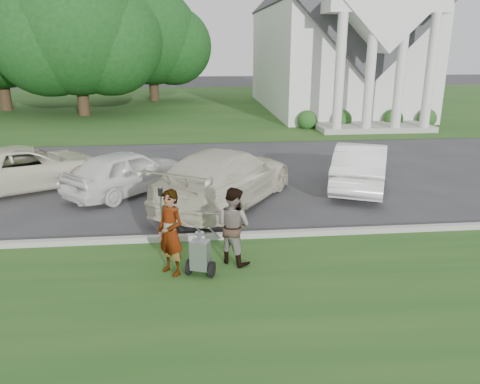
{
  "coord_description": "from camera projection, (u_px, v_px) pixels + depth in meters",
  "views": [
    {
      "loc": [
        -0.86,
        -9.93,
        4.55
      ],
      "look_at": [
        0.14,
        0.0,
        1.37
      ],
      "focal_mm": 35.0,
      "sensor_mm": 36.0,
      "label": 1
    }
  ],
  "objects": [
    {
      "name": "ground",
      "position": [
        234.0,
        248.0,
        10.87
      ],
      "size": [
        120.0,
        120.0,
        0.0
      ],
      "primitive_type": "plane",
      "color": "#333335",
      "rests_on": "ground"
    },
    {
      "name": "church_lawn",
      "position": [
        204.0,
        104.0,
        36.47
      ],
      "size": [
        80.0,
        30.0,
        0.01
      ],
      "primitive_type": "cube",
      "color": "#1E4C1A",
      "rests_on": "ground"
    },
    {
      "name": "car_c",
      "position": [
        225.0,
        177.0,
        13.67
      ],
      "size": [
        4.94,
        6.03,
        1.64
      ],
      "primitive_type": "imported",
      "rotation": [
        0.0,
        0.0,
        2.59
      ],
      "color": "beige",
      "rests_on": "ground"
    },
    {
      "name": "person_right",
      "position": [
        233.0,
        226.0,
        9.92
      ],
      "size": [
        1.04,
        1.02,
        1.69
      ],
      "primitive_type": "imported",
      "rotation": [
        0.0,
        0.0,
        2.41
      ],
      "color": "#999999",
      "rests_on": "ground"
    },
    {
      "name": "car_d",
      "position": [
        361.0,
        165.0,
        15.28
      ],
      "size": [
        3.19,
        4.75,
        1.48
      ],
      "primitive_type": "imported",
      "rotation": [
        0.0,
        0.0,
        2.74
      ],
      "color": "white",
      "rests_on": "ground"
    },
    {
      "name": "tree_left",
      "position": [
        76.0,
        34.0,
        29.41
      ],
      "size": [
        10.63,
        8.4,
        9.71
      ],
      "color": "#332316",
      "rests_on": "ground"
    },
    {
      "name": "curb",
      "position": [
        232.0,
        236.0,
        11.37
      ],
      "size": [
        80.0,
        0.18,
        0.15
      ],
      "primitive_type": "cube",
      "color": "#9E9E93",
      "rests_on": "ground"
    },
    {
      "name": "person_left",
      "position": [
        171.0,
        233.0,
        9.4
      ],
      "size": [
        0.77,
        0.77,
        1.8
      ],
      "primitive_type": "imported",
      "rotation": [
        0.0,
        0.0,
        -0.79
      ],
      "color": "#999999",
      "rests_on": "ground"
    },
    {
      "name": "parking_meter_near",
      "position": [
        161.0,
        210.0,
        10.58
      ],
      "size": [
        0.11,
        0.1,
        1.5
      ],
      "color": "#93969B",
      "rests_on": "ground"
    },
    {
      "name": "grass_strip",
      "position": [
        249.0,
        320.0,
        8.03
      ],
      "size": [
        80.0,
        7.0,
        0.01
      ],
      "primitive_type": "cube",
      "color": "#1E4C1A",
      "rests_on": "ground"
    },
    {
      "name": "car_a",
      "position": [
        28.0,
        168.0,
        15.17
      ],
      "size": [
        5.51,
        4.37,
        1.39
      ],
      "primitive_type": "imported",
      "rotation": [
        0.0,
        0.0,
        2.05
      ],
      "color": "beige",
      "rests_on": "ground"
    },
    {
      "name": "tree_back",
      "position": [
        151.0,
        41.0,
        37.49
      ],
      "size": [
        9.61,
        7.6,
        8.89
      ],
      "color": "#332316",
      "rests_on": "ground"
    },
    {
      "name": "striping_cart",
      "position": [
        200.0,
        256.0,
        9.47
      ],
      "size": [
        0.8,
        1.19,
        1.03
      ],
      "rotation": [
        0.0,
        0.0,
        -0.34
      ],
      "color": "black",
      "rests_on": "ground"
    },
    {
      "name": "car_b",
      "position": [
        127.0,
        171.0,
        14.69
      ],
      "size": [
        4.08,
        4.11,
        1.41
      ],
      "primitive_type": "imported",
      "rotation": [
        0.0,
        0.0,
        2.37
      ],
      "color": "white",
      "rests_on": "ground"
    },
    {
      "name": "church",
      "position": [
        335.0,
        22.0,
        31.84
      ],
      "size": [
        9.19,
        19.0,
        24.1
      ],
      "color": "white",
      "rests_on": "ground"
    }
  ]
}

